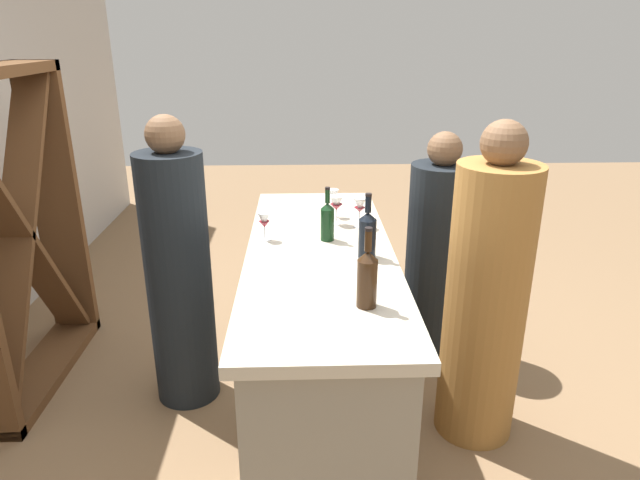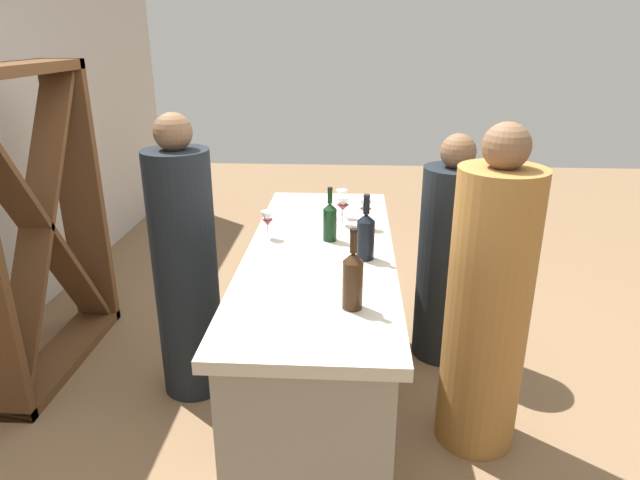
% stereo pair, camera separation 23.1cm
% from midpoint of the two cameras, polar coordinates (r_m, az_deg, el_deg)
% --- Properties ---
extents(ground_plane, '(12.00, 12.00, 0.00)m').
position_cam_midpoint_polar(ground_plane, '(3.17, -2.19, -17.30)').
color(ground_plane, '#846647').
extents(bar_counter, '(1.99, 0.71, 0.95)m').
position_cam_midpoint_polar(bar_counter, '(2.90, -2.32, -9.77)').
color(bar_counter, gray).
rests_on(bar_counter, ground).
extents(wine_rack, '(1.18, 0.28, 1.79)m').
position_cam_midpoint_polar(wine_rack, '(3.53, -30.28, 0.33)').
color(wine_rack, brown).
rests_on(wine_rack, ground).
extents(wine_bottle_leftmost_amber_brown, '(0.08, 0.08, 0.32)m').
position_cam_midpoint_polar(wine_bottle_leftmost_amber_brown, '(2.10, 1.70, -3.87)').
color(wine_bottle_leftmost_amber_brown, '#331E0F').
rests_on(wine_bottle_leftmost_amber_brown, bar_counter).
extents(wine_bottle_second_left_near_black, '(0.08, 0.08, 0.31)m').
position_cam_midpoint_polar(wine_bottle_second_left_near_black, '(2.56, 2.29, 0.63)').
color(wine_bottle_second_left_near_black, black).
rests_on(wine_bottle_second_left_near_black, bar_counter).
extents(wine_bottle_center_dark_green, '(0.07, 0.07, 0.27)m').
position_cam_midpoint_polar(wine_bottle_center_dark_green, '(2.78, -1.62, 1.98)').
color(wine_bottle_center_dark_green, black).
rests_on(wine_bottle_center_dark_green, bar_counter).
extents(wine_glass_near_left, '(0.07, 0.07, 0.16)m').
position_cam_midpoint_polar(wine_glass_near_left, '(2.97, 1.86, 3.39)').
color(wine_glass_near_left, white).
rests_on(wine_glass_near_left, bar_counter).
extents(wine_glass_near_center, '(0.08, 0.08, 0.16)m').
position_cam_midpoint_polar(wine_glass_near_center, '(3.01, -0.52, 3.64)').
color(wine_glass_near_center, white).
rests_on(wine_glass_near_center, bar_counter).
extents(wine_glass_near_right, '(0.06, 0.06, 0.16)m').
position_cam_midpoint_polar(wine_glass_near_right, '(3.14, -0.77, 4.28)').
color(wine_glass_near_right, white).
rests_on(wine_glass_near_right, bar_counter).
extents(wine_glass_far_left, '(0.07, 0.07, 0.14)m').
position_cam_midpoint_polar(wine_glass_far_left, '(2.81, -8.06, 1.80)').
color(wine_glass_far_left, white).
rests_on(wine_glass_far_left, bar_counter).
extents(person_left_guest, '(0.44, 0.44, 1.41)m').
position_cam_midpoint_polar(person_left_guest, '(3.50, 9.97, -1.64)').
color(person_left_guest, black).
rests_on(person_left_guest, ground).
extents(person_center_guest, '(0.42, 0.42, 1.59)m').
position_cam_midpoint_polar(person_center_guest, '(2.77, 14.29, -6.08)').
color(person_center_guest, '#9E6B33').
rests_on(person_center_guest, ground).
extents(person_right_guest, '(0.43, 0.43, 1.57)m').
position_cam_midpoint_polar(person_right_guest, '(3.08, -16.33, -3.61)').
color(person_right_guest, black).
rests_on(person_right_guest, ground).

